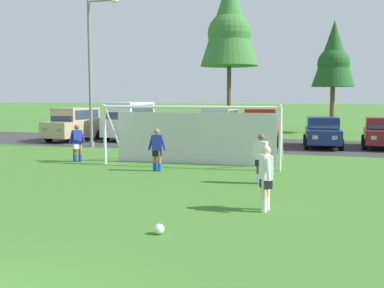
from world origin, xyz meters
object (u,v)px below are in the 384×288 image
(parked_car_slot_right, at_px, (323,132))
(player_defender_far, at_px, (266,178))
(parked_car_slot_far_right, at_px, (382,133))
(soccer_ball, at_px, (159,229))
(soccer_goal, at_px, (193,134))
(parked_car_slot_center_right, at_px, (261,126))
(parked_car_slot_center_left, at_px, (174,128))
(street_lamp, at_px, (93,72))
(parked_car_slot_center, at_px, (220,124))
(player_winger_left, at_px, (77,143))
(player_midfield_center, at_px, (157,150))
(player_striker_near, at_px, (261,159))
(parked_car_slot_left, at_px, (130,120))
(parked_car_slot_far_left, at_px, (75,124))

(parked_car_slot_right, bearing_deg, player_defender_far, -94.67)
(parked_car_slot_far_right, bearing_deg, soccer_ball, -108.85)
(soccer_goal, distance_m, parked_car_slot_center_right, 9.30)
(parked_car_slot_center_left, xyz_separation_m, street_lamp, (-3.23, -4.60, 3.39))
(parked_car_slot_center, xyz_separation_m, parked_car_slot_right, (6.36, -1.63, -0.24))
(player_winger_left, distance_m, parked_car_slot_far_right, 16.60)
(player_defender_far, xyz_separation_m, parked_car_slot_far_right, (4.43, 15.87, 0.05))
(parked_car_slot_center_left, height_order, street_lamp, street_lamp)
(player_midfield_center, bearing_deg, player_defender_far, -45.56)
(soccer_ball, xyz_separation_m, player_striker_near, (1.25, 6.07, 0.71))
(parked_car_slot_far_right, bearing_deg, parked_car_slot_center_right, 178.45)
(player_midfield_center, bearing_deg, parked_car_slot_left, 119.06)
(soccer_ball, height_order, parked_car_slot_left, parked_car_slot_left)
(soccer_goal, xyz_separation_m, parked_car_slot_center_left, (-4.10, 9.34, -0.42))
(player_midfield_center, height_order, parked_car_slot_far_right, parked_car_slot_far_right)
(parked_car_slot_far_left, distance_m, parked_car_slot_left, 3.63)
(player_winger_left, distance_m, parked_car_slot_center_right, 11.93)
(player_midfield_center, height_order, player_winger_left, same)
(soccer_goal, distance_m, player_winger_left, 5.19)
(street_lamp, bearing_deg, player_winger_left, -67.90)
(parked_car_slot_center_right, relative_size, parked_car_slot_far_right, 1.10)
(parked_car_slot_center_left, bearing_deg, soccer_ball, -71.75)
(player_winger_left, height_order, parked_car_slot_center_right, parked_car_slot_center_right)
(soccer_ball, distance_m, street_lamp, 17.53)
(player_midfield_center, distance_m, parked_car_slot_far_left, 13.84)
(player_striker_near, distance_m, street_lamp, 13.85)
(player_striker_near, relative_size, parked_car_slot_center, 0.35)
(player_striker_near, xyz_separation_m, parked_car_slot_center, (-4.50, 13.39, 0.29))
(parked_car_slot_far_left, bearing_deg, parked_car_slot_center, 12.69)
(player_winger_left, distance_m, parked_car_slot_center_left, 10.08)
(parked_car_slot_center, relative_size, parked_car_slot_center_right, 0.99)
(parked_car_slot_center_right, bearing_deg, street_lamp, -153.77)
(parked_car_slot_left, bearing_deg, parked_car_slot_center_right, -3.06)
(soccer_ball, relative_size, parked_car_slot_center_right, 0.05)
(parked_car_slot_right, bearing_deg, parked_car_slot_far_left, -178.27)
(player_striker_near, relative_size, street_lamp, 0.20)
(parked_car_slot_far_right, bearing_deg, soccer_goal, -133.06)
(player_striker_near, relative_size, parked_car_slot_far_right, 0.38)
(parked_car_slot_far_right, bearing_deg, player_winger_left, -144.43)
(soccer_goal, height_order, parked_car_slot_center_right, soccer_goal)
(player_winger_left, relative_size, parked_car_slot_center, 0.35)
(player_striker_near, bearing_deg, parked_car_slot_center_right, 97.86)
(parked_car_slot_center_left, distance_m, parked_car_slot_far_right, 12.49)
(player_striker_near, xyz_separation_m, parked_car_slot_center_left, (-7.44, 12.72, 0.05))
(parked_car_slot_left, xyz_separation_m, parked_car_slot_far_right, (15.69, -0.66, -0.47))
(soccer_ball, bearing_deg, parked_car_slot_left, 116.24)
(soccer_goal, distance_m, street_lamp, 9.22)
(player_defender_far, bearing_deg, parked_car_slot_center_left, 116.38)
(player_midfield_center, distance_m, parked_car_slot_left, 13.32)
(soccer_goal, distance_m, player_defender_far, 7.96)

